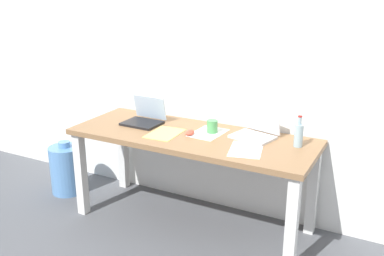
{
  "coord_description": "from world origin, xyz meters",
  "views": [
    {
      "loc": [
        1.41,
        -2.69,
        1.78
      ],
      "look_at": [
        0.0,
        0.0,
        0.77
      ],
      "focal_mm": 41.14,
      "sensor_mm": 36.0,
      "label": 1
    }
  ],
  "objects_px": {
    "laptop_left": "(144,118)",
    "water_cooler_jug": "(67,169)",
    "laptop_right": "(256,131)",
    "beer_bottle": "(299,135)",
    "coffee_mug": "(212,127)",
    "desk": "(192,147)",
    "computer_mouse": "(190,133)"
  },
  "relations": [
    {
      "from": "laptop_left",
      "to": "water_cooler_jug",
      "type": "xyz_separation_m",
      "value": [
        -0.77,
        -0.11,
        -0.55
      ]
    },
    {
      "from": "laptop_right",
      "to": "beer_bottle",
      "type": "xyz_separation_m",
      "value": [
        0.32,
        -0.05,
        0.04
      ]
    },
    {
      "from": "laptop_left",
      "to": "coffee_mug",
      "type": "xyz_separation_m",
      "value": [
        0.57,
        0.04,
        0.01
      ]
    },
    {
      "from": "laptop_right",
      "to": "beer_bottle",
      "type": "bearing_deg",
      "value": -8.77
    },
    {
      "from": "desk",
      "to": "water_cooler_jug",
      "type": "bearing_deg",
      "value": -177.95
    },
    {
      "from": "desk",
      "to": "computer_mouse",
      "type": "relative_size",
      "value": 18.12
    },
    {
      "from": "laptop_right",
      "to": "water_cooler_jug",
      "type": "height_order",
      "value": "laptop_right"
    },
    {
      "from": "computer_mouse",
      "to": "coffee_mug",
      "type": "bearing_deg",
      "value": 30.83
    },
    {
      "from": "beer_bottle",
      "to": "water_cooler_jug",
      "type": "bearing_deg",
      "value": -175.36
    },
    {
      "from": "computer_mouse",
      "to": "water_cooler_jug",
      "type": "relative_size",
      "value": 0.21
    },
    {
      "from": "beer_bottle",
      "to": "computer_mouse",
      "type": "height_order",
      "value": "beer_bottle"
    },
    {
      "from": "desk",
      "to": "water_cooler_jug",
      "type": "xyz_separation_m",
      "value": [
        -1.23,
        -0.04,
        -0.41
      ]
    },
    {
      "from": "laptop_right",
      "to": "beer_bottle",
      "type": "distance_m",
      "value": 0.32
    },
    {
      "from": "coffee_mug",
      "to": "laptop_right",
      "type": "bearing_deg",
      "value": 11.04
    },
    {
      "from": "desk",
      "to": "coffee_mug",
      "type": "xyz_separation_m",
      "value": [
        0.11,
        0.1,
        0.15
      ]
    },
    {
      "from": "coffee_mug",
      "to": "water_cooler_jug",
      "type": "distance_m",
      "value": 1.46
    },
    {
      "from": "desk",
      "to": "laptop_right",
      "type": "distance_m",
      "value": 0.48
    },
    {
      "from": "laptop_left",
      "to": "beer_bottle",
      "type": "relative_size",
      "value": 1.34
    },
    {
      "from": "laptop_left",
      "to": "computer_mouse",
      "type": "bearing_deg",
      "value": -10.04
    },
    {
      "from": "laptop_right",
      "to": "water_cooler_jug",
      "type": "xyz_separation_m",
      "value": [
        -1.66,
        -0.21,
        -0.56
      ]
    },
    {
      "from": "desk",
      "to": "water_cooler_jug",
      "type": "relative_size",
      "value": 3.84
    },
    {
      "from": "laptop_right",
      "to": "beer_bottle",
      "type": "relative_size",
      "value": 1.55
    },
    {
      "from": "laptop_left",
      "to": "beer_bottle",
      "type": "xyz_separation_m",
      "value": [
        1.21,
        0.05,
        0.04
      ]
    },
    {
      "from": "desk",
      "to": "laptop_left",
      "type": "relative_size",
      "value": 6.24
    },
    {
      "from": "desk",
      "to": "coffee_mug",
      "type": "bearing_deg",
      "value": 42.36
    },
    {
      "from": "desk",
      "to": "beer_bottle",
      "type": "bearing_deg",
      "value": 8.83
    },
    {
      "from": "laptop_right",
      "to": "coffee_mug",
      "type": "height_order",
      "value": "laptop_right"
    },
    {
      "from": "computer_mouse",
      "to": "coffee_mug",
      "type": "distance_m",
      "value": 0.17
    },
    {
      "from": "computer_mouse",
      "to": "laptop_left",
      "type": "bearing_deg",
      "value": 158.07
    },
    {
      "from": "desk",
      "to": "coffee_mug",
      "type": "height_order",
      "value": "coffee_mug"
    },
    {
      "from": "laptop_left",
      "to": "water_cooler_jug",
      "type": "relative_size",
      "value": 0.61
    },
    {
      "from": "beer_bottle",
      "to": "computer_mouse",
      "type": "relative_size",
      "value": 2.17
    }
  ]
}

